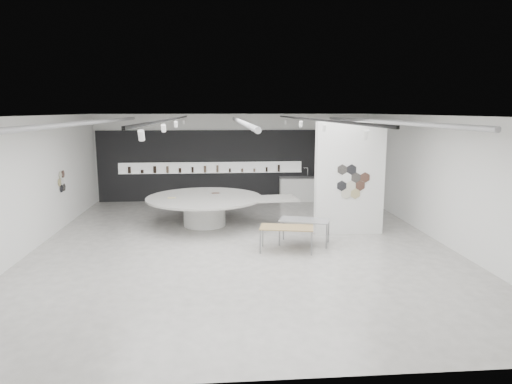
{
  "coord_description": "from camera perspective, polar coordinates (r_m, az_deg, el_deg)",
  "views": [
    {
      "loc": [
        -0.66,
        -13.13,
        3.95
      ],
      "look_at": [
        0.51,
        1.2,
        1.37
      ],
      "focal_mm": 32.0,
      "sensor_mm": 36.0,
      "label": 1
    }
  ],
  "objects": [
    {
      "name": "partition_column",
      "position": [
        14.88,
        11.61,
        1.65
      ],
      "size": [
        2.2,
        0.38,
        3.6
      ],
      "color": "white",
      "rests_on": "ground"
    },
    {
      "name": "sample_table_wood",
      "position": [
        12.96,
        3.84,
        -4.6
      ],
      "size": [
        1.62,
        1.03,
        0.7
      ],
      "rotation": [
        0.0,
        0.0,
        -0.2
      ],
      "color": "#997D4F",
      "rests_on": "ground"
    },
    {
      "name": "back_wall_display",
      "position": [
        20.21,
        -3.02,
        3.31
      ],
      "size": [
        11.8,
        0.27,
        3.1
      ],
      "color": "black",
      "rests_on": "ground"
    },
    {
      "name": "display_island",
      "position": [
        15.87,
        -6.15,
        -1.85
      ],
      "size": [
        5.36,
        4.34,
        1.02
      ],
      "rotation": [
        0.0,
        0.0,
        0.09
      ],
      "color": "white",
      "rests_on": "ground"
    },
    {
      "name": "room",
      "position": [
        13.27,
        -2.2,
        2.03
      ],
      "size": [
        12.02,
        14.02,
        3.82
      ],
      "color": "#B2AEA8",
      "rests_on": "ground"
    },
    {
      "name": "kitchen_counter",
      "position": [
        20.28,
        5.56,
        0.4
      ],
      "size": [
        1.88,
        0.82,
        1.46
      ],
      "rotation": [
        0.0,
        0.0,
        -0.05
      ],
      "color": "white",
      "rests_on": "ground"
    },
    {
      "name": "sample_table_stone",
      "position": [
        13.66,
        6.08,
        -3.71
      ],
      "size": [
        1.62,
        1.16,
        0.75
      ],
      "rotation": [
        0.0,
        0.0,
        -0.32
      ],
      "color": "gray",
      "rests_on": "ground"
    }
  ]
}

